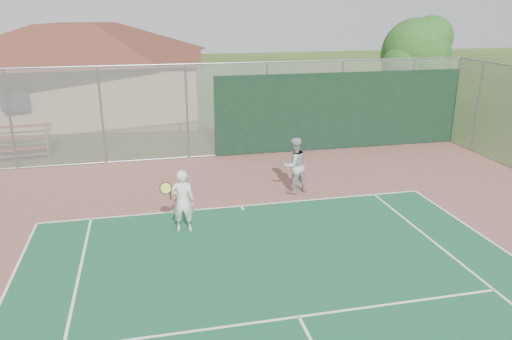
% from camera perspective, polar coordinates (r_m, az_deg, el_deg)
% --- Properties ---
extents(back_fence, '(20.08, 0.11, 3.53)m').
position_cam_1_polar(back_fence, '(19.04, 1.54, 6.74)').
color(back_fence, gray).
rests_on(back_fence, ground).
extents(clubhouse, '(13.71, 9.95, 5.54)m').
position_cam_1_polar(clubhouse, '(27.24, -19.43, 11.65)').
color(clubhouse, tan).
rests_on(clubhouse, ground).
extents(bleachers, '(2.86, 1.86, 1.03)m').
position_cam_1_polar(bleachers, '(21.21, -26.15, 2.95)').
color(bleachers, '#A53E26').
rests_on(bleachers, ground).
extents(tree, '(3.64, 3.45, 5.08)m').
position_cam_1_polar(tree, '(24.34, 17.95, 12.39)').
color(tree, '#312112').
rests_on(tree, ground).
extents(player_white_front, '(0.92, 0.71, 1.62)m').
position_cam_1_polar(player_white_front, '(12.61, -8.41, -3.55)').
color(player_white_front, silver).
rests_on(player_white_front, ground).
extents(player_grey_back, '(1.00, 0.88, 1.72)m').
position_cam_1_polar(player_grey_back, '(15.10, 4.39, 0.45)').
color(player_grey_back, '#A1A3A6').
rests_on(player_grey_back, ground).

